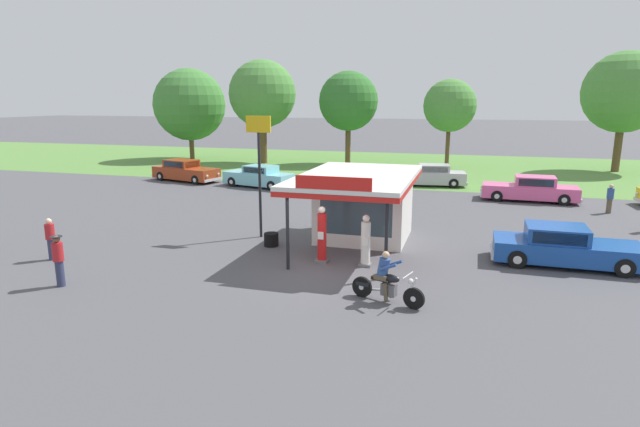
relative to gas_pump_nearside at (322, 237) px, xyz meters
The scene contains 21 objects.
ground_plane 1.58m from the gas_pump_nearside, 75.71° to the right, with size 300.00×300.00×0.00m, color #4C4C51.
grass_verge_strip 28.81m from the gas_pump_nearside, 89.39° to the left, with size 120.00×24.00×0.01m, color #56843D.
service_station_kiosk 3.61m from the gas_pump_nearside, 76.52° to the left, with size 4.39×7.46×3.46m.
gas_pump_nearside is the anchor object (origin of this frame).
gas_pump_offside 1.65m from the gas_pump_nearside, ahead, with size 0.44×0.44×1.90m.
motorcycle_with_rider 4.35m from the gas_pump_nearside, 47.79° to the right, with size 2.26×0.92×1.58m.
featured_classic_sedan 8.83m from the gas_pump_nearside, 14.16° to the left, with size 5.26×2.04×1.45m.
parked_car_back_row_centre_right 18.96m from the gas_pump_nearside, 83.10° to the left, with size 5.70×2.57×1.49m.
parked_car_back_row_centre_left 21.99m from the gas_pump_nearside, 133.64° to the left, with size 5.69×3.12×1.56m.
parked_car_back_row_centre 17.40m from the gas_pump_nearside, 120.65° to the left, with size 5.40×2.91×1.50m.
parked_car_back_row_left 17.19m from the gas_pump_nearside, 59.79° to the left, with size 5.63×2.15×1.49m.
bystander_leaning_by_kiosk 17.46m from the gas_pump_nearside, 45.10° to the left, with size 0.34×0.34×1.56m.
bystander_strolling_foreground 10.17m from the gas_pump_nearside, 165.22° to the right, with size 0.34×0.34×1.60m.
bystander_chatting_near_pumps 8.83m from the gas_pump_nearside, 146.97° to the right, with size 0.37×0.37×1.69m.
tree_oak_far_left 31.50m from the gas_pump_nearside, 116.39° to the left, with size 6.22×6.22×9.56m.
tree_oak_centre 35.37m from the gas_pump_nearside, 61.14° to the left, with size 6.59×6.59×9.82m.
tree_oak_left 30.33m from the gas_pump_nearside, 101.45° to the left, with size 5.43×5.43×8.51m.
tree_oak_right 30.03m from the gas_pump_nearside, 84.00° to the left, with size 4.58×4.58×7.70m.
tree_oak_distant_spare 36.47m from the gas_pump_nearside, 127.47° to the left, with size 7.08×7.08×8.98m.
roadside_pole_sign 5.16m from the gas_pump_nearside, 142.97° to the left, with size 1.10×0.12×5.25m.
spare_tire_stack 3.07m from the gas_pump_nearside, 150.44° to the left, with size 0.60×0.60×0.54m.
Camera 1 is at (4.75, -16.29, 5.90)m, focal length 28.73 mm.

